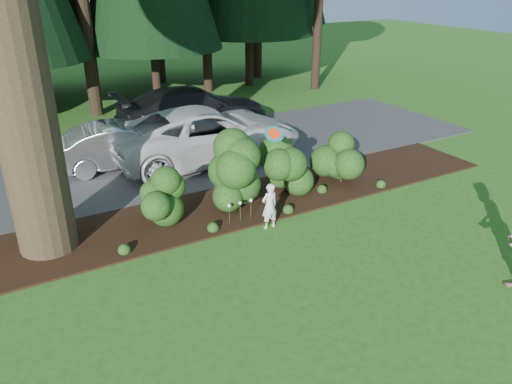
% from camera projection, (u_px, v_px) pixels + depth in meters
% --- Properties ---
extents(ground, '(80.00, 80.00, 0.00)m').
position_uv_depth(ground, '(306.00, 264.00, 10.58)').
color(ground, '#275719').
rests_on(ground, ground).
extents(mulch_bed, '(16.00, 2.50, 0.05)m').
position_uv_depth(mulch_bed, '(235.00, 205.00, 13.14)').
color(mulch_bed, black).
rests_on(mulch_bed, ground).
extents(driveway, '(22.00, 6.00, 0.03)m').
position_uv_depth(driveway, '(176.00, 157.00, 16.51)').
color(driveway, '#38383A').
rests_on(driveway, ground).
extents(shrub_row, '(6.53, 1.60, 1.61)m').
position_uv_depth(shrub_row, '(263.00, 174.00, 13.07)').
color(shrub_row, '#133811').
rests_on(shrub_row, ground).
extents(lily_cluster, '(0.69, 0.09, 0.57)m').
position_uv_depth(lily_cluster, '(240.00, 204.00, 12.14)').
color(lily_cluster, '#133811').
rests_on(lily_cluster, ground).
extents(car_silver_wagon, '(4.27, 1.70, 1.38)m').
position_uv_depth(car_silver_wagon, '(122.00, 145.00, 15.45)').
color(car_silver_wagon, silver).
rests_on(car_silver_wagon, driveway).
extents(car_white_suv, '(6.20, 2.91, 1.71)m').
position_uv_depth(car_white_suv, '(207.00, 134.00, 15.92)').
color(car_white_suv, silver).
rests_on(car_white_suv, driveway).
extents(car_dark_suv, '(5.85, 2.54, 1.68)m').
position_uv_depth(car_dark_suv, '(193.00, 110.00, 18.72)').
color(car_dark_suv, black).
rests_on(car_dark_suv, driveway).
extents(child, '(0.44, 0.30, 1.16)m').
position_uv_depth(child, '(269.00, 206.00, 11.84)').
color(child, white).
rests_on(child, ground).
extents(frisbee, '(0.49, 0.40, 0.31)m').
position_uv_depth(frisbee, '(274.00, 134.00, 11.64)').
color(frisbee, '#16777C').
rests_on(frisbee, ground).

